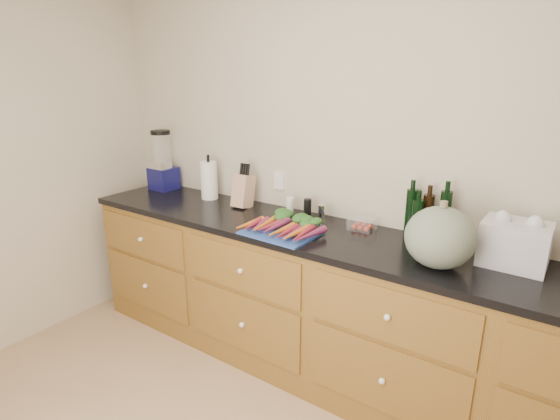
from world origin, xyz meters
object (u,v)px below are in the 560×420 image
Objects in this scene: squash at (440,237)px; paper_towel at (209,180)px; blender_appliance at (163,164)px; carrots at (285,226)px; cutting_board at (281,233)px; knife_block at (243,191)px; tomato_box at (362,224)px.

squash is 1.19× the size of paper_towel.
paper_towel is at bearing 0.30° from blender_appliance.
cutting_board is at bearing -90.00° from carrots.
squash is at bearing -6.65° from blender_appliance.
squash reaches higher than cutting_board.
cutting_board is 0.61m from knife_block.
knife_block is (-0.52, 0.30, 0.11)m from cutting_board.
cutting_board is at bearing -176.13° from squash.
tomato_box is (0.36, 0.29, -0.00)m from carrots.
carrots is at bearing 90.00° from cutting_board.
blender_appliance is 3.18× the size of tomato_box.
squash is 2.24× the size of tomato_box.
paper_towel reaches higher than carrots.
blender_appliance is 1.70× the size of paper_towel.
carrots reaches higher than tomato_box.
knife_block is 1.53× the size of tomato_box.
knife_block is at bearing 149.94° from cutting_board.
knife_block is (-0.52, 0.26, 0.07)m from carrots.
cutting_board is 0.92m from paper_towel.
knife_block is (0.83, -0.02, -0.09)m from blender_appliance.
cutting_board is 1.84× the size of knife_block.
paper_towel is 1.87× the size of tomato_box.
cutting_board is 0.88m from squash.
blender_appliance is (-2.22, 0.26, 0.06)m from squash.
carrots is at bearing -17.91° from paper_towel.
blender_appliance is 2.08× the size of knife_block.
paper_towel reaches higher than cutting_board.
carrots is (0.00, 0.04, 0.03)m from cutting_board.
cutting_board is 1.50× the size of paper_towel.
knife_block reaches higher than cutting_board.
tomato_box is at bearing 38.70° from carrots.
squash is 1.41m from knife_block.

